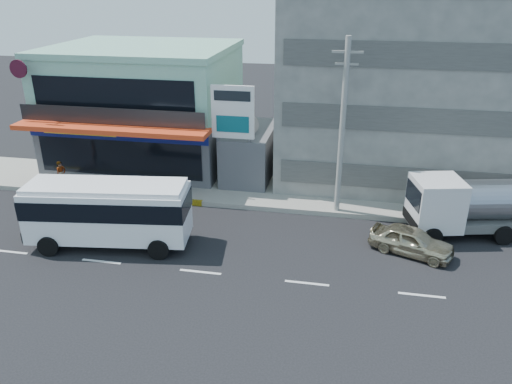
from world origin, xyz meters
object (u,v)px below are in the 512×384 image
concrete_building (410,72)px  billboard (233,118)px  utility_pole_near (342,129)px  motorcycle_rider (63,185)px  shop_building (146,109)px  sedan (411,241)px  tanker_truck (482,205)px  satellite_dish (247,132)px  minibus (108,209)px

concrete_building → billboard: concrete_building is taller
utility_pole_near → motorcycle_rider: size_ratio=4.27×
shop_building → concrete_building: (18.00, 1.05, 3.00)m
utility_pole_near → sedan: 6.97m
billboard → sedan: (10.31, -5.56, -4.23)m
billboard → tanker_truck: billboard is taller
concrete_building → sedan: bearing=-90.9°
billboard → motorcycle_rider: billboard is taller
sedan → motorcycle_rider: size_ratio=1.75×
concrete_building → tanker_truck: bearing=-67.7°
utility_pole_near → tanker_truck: utility_pole_near is taller
satellite_dish → billboard: billboard is taller
concrete_building → tanker_truck: concrete_building is taller
sedan → satellite_dish: bearing=74.8°
concrete_building → utility_pole_near: 8.79m
minibus → sedan: (15.04, 1.95, -1.32)m
tanker_truck → billboard: bearing=168.8°
concrete_building → utility_pole_near: size_ratio=1.60×
billboard → minibus: 9.34m
concrete_building → minibus: 20.83m
shop_building → motorcycle_rider: shop_building is taller
shop_building → sedan: bearing=-30.1°
satellite_dish → billboard: (-0.50, -1.80, 1.35)m
billboard → motorcycle_rider: 11.43m
minibus → sedan: size_ratio=2.04×
satellite_dish → motorcycle_rider: 11.99m
utility_pole_near → tanker_truck: 8.32m
tanker_truck → motorcycle_rider: bearing=179.1°
shop_building → minibus: size_ratio=1.49×
billboard → concrete_building: bearing=28.9°
concrete_building → shop_building: bearing=-176.6°
minibus → tanker_truck: minibus is taller
concrete_building → utility_pole_near: concrete_building is taller
sedan → concrete_building: bearing=20.7°
concrete_building → satellite_dish: 11.30m
utility_pole_near → shop_building: bearing=154.9°
satellite_dish → tanker_truck: size_ratio=0.18×
concrete_building → minibus: size_ratio=1.92×
tanker_truck → motorcycle_rider: tanker_truck is taller
shop_building → billboard: (7.50, -4.75, 0.93)m
shop_building → billboard: size_ratio=1.80×
tanker_truck → satellite_dish: bearing=161.3°
satellite_dish → shop_building: bearing=159.8°
sedan → tanker_truck: 4.74m
billboard → minibus: (-4.73, -7.51, -2.91)m
shop_building → utility_pole_near: (14.00, -6.55, 1.15)m
satellite_dish → utility_pole_near: 7.17m
satellite_dish → minibus: bearing=-119.3°
concrete_building → billboard: 12.17m
billboard → tanker_truck: size_ratio=0.82×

